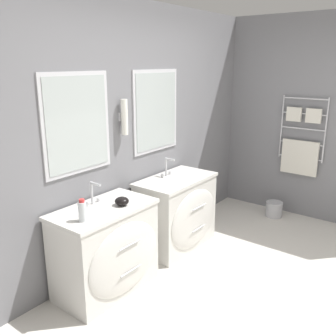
{
  "coord_description": "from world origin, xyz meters",
  "views": [
    {
      "loc": [
        -2.76,
        -0.88,
        2.01
      ],
      "look_at": [
        -0.07,
        1.18,
        1.05
      ],
      "focal_mm": 40.0,
      "sensor_mm": 36.0,
      "label": 1
    }
  ],
  "objects_px": {
    "toiletry_bottle": "(82,211)",
    "amenity_bowl": "(122,201)",
    "vanity_left": "(108,249)",
    "waste_bin": "(274,209)",
    "vanity_right": "(178,212)"
  },
  "relations": [
    {
      "from": "toiletry_bottle",
      "to": "waste_bin",
      "type": "xyz_separation_m",
      "value": [
        2.83,
        -0.48,
        -0.78
      ]
    },
    {
      "from": "vanity_left",
      "to": "amenity_bowl",
      "type": "distance_m",
      "value": 0.45
    },
    {
      "from": "vanity_left",
      "to": "toiletry_bottle",
      "type": "height_order",
      "value": "toiletry_bottle"
    },
    {
      "from": "amenity_bowl",
      "to": "vanity_right",
      "type": "bearing_deg",
      "value": 3.75
    },
    {
      "from": "toiletry_bottle",
      "to": "waste_bin",
      "type": "distance_m",
      "value": 2.97
    },
    {
      "from": "amenity_bowl",
      "to": "waste_bin",
      "type": "bearing_deg",
      "value": -11.18
    },
    {
      "from": "toiletry_bottle",
      "to": "vanity_left",
      "type": "bearing_deg",
      "value": 10.03
    },
    {
      "from": "toiletry_bottle",
      "to": "amenity_bowl",
      "type": "bearing_deg",
      "value": -1.24
    },
    {
      "from": "vanity_left",
      "to": "waste_bin",
      "type": "xyz_separation_m",
      "value": [
        2.54,
        -0.54,
        -0.3
      ]
    },
    {
      "from": "vanity_right",
      "to": "waste_bin",
      "type": "bearing_deg",
      "value": -20.06
    },
    {
      "from": "amenity_bowl",
      "to": "vanity_left",
      "type": "bearing_deg",
      "value": 156.01
    },
    {
      "from": "waste_bin",
      "to": "amenity_bowl",
      "type": "bearing_deg",
      "value": 168.82
    },
    {
      "from": "vanity_left",
      "to": "amenity_bowl",
      "type": "height_order",
      "value": "amenity_bowl"
    },
    {
      "from": "vanity_left",
      "to": "vanity_right",
      "type": "xyz_separation_m",
      "value": [
        1.07,
        0.0,
        0.0
      ]
    },
    {
      "from": "waste_bin",
      "to": "toiletry_bottle",
      "type": "bearing_deg",
      "value": 170.3
    }
  ]
}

